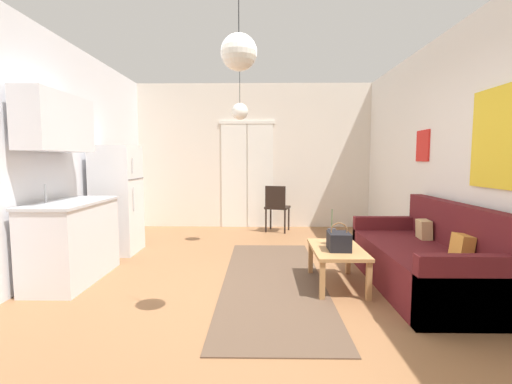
{
  "coord_description": "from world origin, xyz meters",
  "views": [
    {
      "loc": [
        0.15,
        -3.4,
        1.36
      ],
      "look_at": [
        0.08,
        1.52,
        0.9
      ],
      "focal_mm": 24.84,
      "sensor_mm": 36.0,
      "label": 1
    }
  ],
  "objects_px": {
    "bamboo_vase": "(332,236)",
    "handbag": "(339,241)",
    "pendant_lamp_near": "(239,52)",
    "couch": "(427,262)",
    "coffee_table": "(337,253)",
    "accent_chair": "(277,205)",
    "pendant_lamp_far": "(240,111)",
    "refrigerator": "(117,199)"
  },
  "relations": [
    {
      "from": "accent_chair",
      "to": "handbag",
      "type": "bearing_deg",
      "value": 116.58
    },
    {
      "from": "couch",
      "to": "accent_chair",
      "type": "height_order",
      "value": "couch"
    },
    {
      "from": "couch",
      "to": "handbag",
      "type": "bearing_deg",
      "value": -178.32
    },
    {
      "from": "coffee_table",
      "to": "pendant_lamp_far",
      "type": "relative_size",
      "value": 0.99
    },
    {
      "from": "handbag",
      "to": "refrigerator",
      "type": "relative_size",
      "value": 0.19
    },
    {
      "from": "bamboo_vase",
      "to": "accent_chair",
      "type": "height_order",
      "value": "accent_chair"
    },
    {
      "from": "accent_chair",
      "to": "pendant_lamp_far",
      "type": "xyz_separation_m",
      "value": [
        -0.61,
        -1.2,
        1.57
      ]
    },
    {
      "from": "bamboo_vase",
      "to": "refrigerator",
      "type": "xyz_separation_m",
      "value": [
        -2.88,
        1.19,
        0.27
      ]
    },
    {
      "from": "pendant_lamp_near",
      "to": "pendant_lamp_far",
      "type": "relative_size",
      "value": 0.95
    },
    {
      "from": "handbag",
      "to": "coffee_table",
      "type": "bearing_deg",
      "value": 87.31
    },
    {
      "from": "pendant_lamp_far",
      "to": "bamboo_vase",
      "type": "bearing_deg",
      "value": -53.15
    },
    {
      "from": "accent_chair",
      "to": "coffee_table",
      "type": "bearing_deg",
      "value": 117.02
    },
    {
      "from": "couch",
      "to": "bamboo_vase",
      "type": "relative_size",
      "value": 4.96
    },
    {
      "from": "bamboo_vase",
      "to": "refrigerator",
      "type": "bearing_deg",
      "value": 157.59
    },
    {
      "from": "bamboo_vase",
      "to": "refrigerator",
      "type": "relative_size",
      "value": 0.26
    },
    {
      "from": "refrigerator",
      "to": "pendant_lamp_far",
      "type": "bearing_deg",
      "value": 9.35
    },
    {
      "from": "bamboo_vase",
      "to": "pendant_lamp_far",
      "type": "bearing_deg",
      "value": 126.85
    },
    {
      "from": "couch",
      "to": "refrigerator",
      "type": "relative_size",
      "value": 1.27
    },
    {
      "from": "bamboo_vase",
      "to": "refrigerator",
      "type": "height_order",
      "value": "refrigerator"
    },
    {
      "from": "couch",
      "to": "accent_chair",
      "type": "distance_m",
      "value": 3.25
    },
    {
      "from": "handbag",
      "to": "pendant_lamp_near",
      "type": "xyz_separation_m",
      "value": [
        -0.97,
        -1.03,
        1.61
      ]
    },
    {
      "from": "coffee_table",
      "to": "accent_chair",
      "type": "distance_m",
      "value": 2.88
    },
    {
      "from": "couch",
      "to": "coffee_table",
      "type": "bearing_deg",
      "value": 175.64
    },
    {
      "from": "bamboo_vase",
      "to": "handbag",
      "type": "xyz_separation_m",
      "value": [
        0.03,
        -0.25,
        0.01
      ]
    },
    {
      "from": "refrigerator",
      "to": "pendant_lamp_near",
      "type": "xyz_separation_m",
      "value": [
        1.93,
        -2.47,
        1.34
      ]
    },
    {
      "from": "handbag",
      "to": "accent_chair",
      "type": "height_order",
      "value": "accent_chair"
    },
    {
      "from": "bamboo_vase",
      "to": "handbag",
      "type": "relative_size",
      "value": 1.36
    },
    {
      "from": "coffee_table",
      "to": "bamboo_vase",
      "type": "bearing_deg",
      "value": 101.26
    },
    {
      "from": "accent_chair",
      "to": "pendant_lamp_near",
      "type": "relative_size",
      "value": 1.02
    },
    {
      "from": "handbag",
      "to": "bamboo_vase",
      "type": "bearing_deg",
      "value": 95.85
    },
    {
      "from": "bamboo_vase",
      "to": "accent_chair",
      "type": "distance_m",
      "value": 2.72
    },
    {
      "from": "coffee_table",
      "to": "refrigerator",
      "type": "xyz_separation_m",
      "value": [
        -2.91,
        1.34,
        0.42
      ]
    },
    {
      "from": "coffee_table",
      "to": "bamboo_vase",
      "type": "height_order",
      "value": "bamboo_vase"
    },
    {
      "from": "coffee_table",
      "to": "pendant_lamp_far",
      "type": "distance_m",
      "value": 2.62
    },
    {
      "from": "refrigerator",
      "to": "accent_chair",
      "type": "bearing_deg",
      "value": 32.0
    },
    {
      "from": "handbag",
      "to": "pendant_lamp_near",
      "type": "relative_size",
      "value": 0.34
    },
    {
      "from": "couch",
      "to": "pendant_lamp_near",
      "type": "distance_m",
      "value": 2.85
    },
    {
      "from": "handbag",
      "to": "pendant_lamp_far",
      "type": "height_order",
      "value": "pendant_lamp_far"
    },
    {
      "from": "coffee_table",
      "to": "pendant_lamp_far",
      "type": "bearing_deg",
      "value": 124.91
    },
    {
      "from": "couch",
      "to": "refrigerator",
      "type": "xyz_separation_m",
      "value": [
        -3.84,
        1.41,
        0.49
      ]
    },
    {
      "from": "refrigerator",
      "to": "pendant_lamp_far",
      "type": "height_order",
      "value": "pendant_lamp_far"
    },
    {
      "from": "couch",
      "to": "pendant_lamp_near",
      "type": "relative_size",
      "value": 2.29
    }
  ]
}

